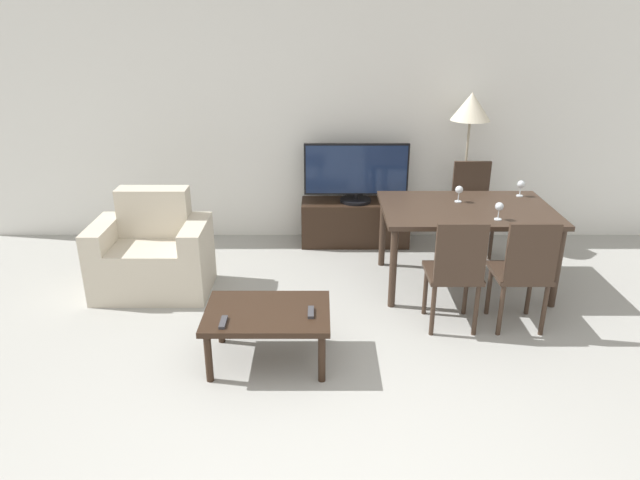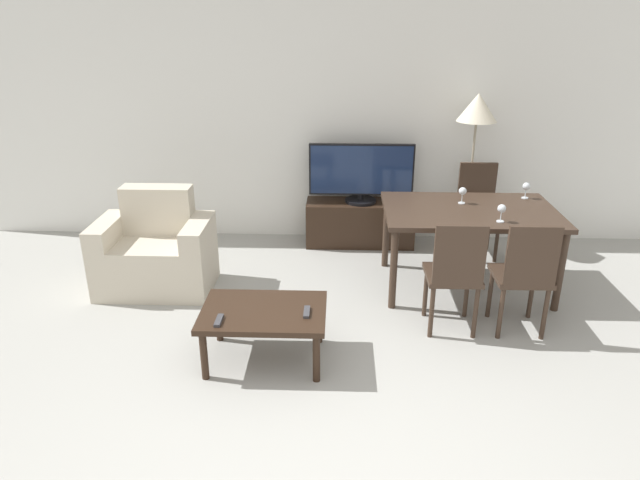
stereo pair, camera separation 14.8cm
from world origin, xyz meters
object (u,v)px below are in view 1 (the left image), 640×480
(dining_chair_far, at_px, (471,203))
(remote_secondary, at_px, (310,312))
(remote_primary, at_px, (223,322))
(wine_glass_left, at_px, (520,185))
(dining_table, at_px, (466,216))
(dining_chair_near_right, at_px, (524,269))
(armchair, at_px, (152,256))
(wine_glass_center, at_px, (459,191))
(dining_chair_near, at_px, (455,269))
(floor_lamp, at_px, (470,113))
(coffee_table, at_px, (267,317))
(tv_stand, at_px, (355,222))
(wine_glass_right, at_px, (499,208))
(tv, at_px, (356,173))

(dining_chair_far, relative_size, remote_secondary, 6.05)
(remote_primary, relative_size, remote_secondary, 1.00)
(remote_secondary, height_order, wine_glass_left, wine_glass_left)
(dining_table, bearing_deg, wine_glass_left, 29.89)
(dining_chair_near_right, bearing_deg, armchair, 167.14)
(armchair, distance_m, wine_glass_center, 2.73)
(dining_table, xyz_separation_m, wine_glass_left, (0.55, 0.32, 0.18))
(armchair, relative_size, dining_chair_near, 1.07)
(dining_chair_near_right, distance_m, floor_lamp, 1.91)
(dining_chair_far, xyz_separation_m, floor_lamp, (-0.06, 0.13, 0.87))
(coffee_table, xyz_separation_m, dining_chair_near_right, (1.88, 0.43, 0.16))
(coffee_table, bearing_deg, tv_stand, 71.63)
(tv_stand, relative_size, remote_secondary, 7.42)
(remote_primary, height_order, remote_secondary, same)
(dining_chair_near_right, height_order, wine_glass_center, dining_chair_near_right)
(dining_table, relative_size, dining_chair_near_right, 1.60)
(coffee_table, distance_m, dining_chair_far, 2.75)
(tv_stand, bearing_deg, dining_chair_near_right, -56.88)
(dining_table, relative_size, wine_glass_center, 9.97)
(wine_glass_right, bearing_deg, wine_glass_left, 58.86)
(dining_chair_near_right, xyz_separation_m, wine_glass_center, (-0.30, 0.94, 0.32))
(dining_chair_far, bearing_deg, coffee_table, -133.24)
(wine_glass_right, bearing_deg, remote_secondary, -147.83)
(dining_chair_near, distance_m, wine_glass_center, 1.01)
(armchair, relative_size, remote_secondary, 6.47)
(tv, height_order, wine_glass_right, tv)
(tv_stand, bearing_deg, wine_glass_left, -24.59)
(armchair, xyz_separation_m, tv, (1.82, 1.08, 0.45))
(dining_chair_near, xyz_separation_m, dining_chair_near_right, (0.51, 0.00, 0.00))
(tv_stand, relative_size, coffee_table, 1.30)
(remote_primary, bearing_deg, dining_table, 36.17)
(armchair, bearing_deg, remote_primary, -57.41)
(remote_primary, distance_m, remote_secondary, 0.59)
(armchair, relative_size, floor_lamp, 0.62)
(tv_stand, height_order, dining_chair_far, dining_chair_far)
(tv, bearing_deg, dining_chair_near_right, -56.85)
(armchair, distance_m, tv_stand, 2.12)
(remote_primary, bearing_deg, wine_glass_center, 39.70)
(dining_chair_far, xyz_separation_m, remote_primary, (-2.15, -2.17, -0.10))
(tv, bearing_deg, wine_glass_right, -50.35)
(armchair, height_order, dining_chair_far, dining_chair_far)
(tv, distance_m, wine_glass_left, 1.59)
(dining_table, height_order, remote_secondary, dining_table)
(dining_table, bearing_deg, floor_lamp, 78.29)
(armchair, height_order, floor_lamp, floor_lamp)
(dining_table, bearing_deg, tv, 132.56)
(coffee_table, distance_m, remote_primary, 0.33)
(tv_stand, height_order, wine_glass_left, wine_glass_left)
(coffee_table, bearing_deg, dining_chair_near, 17.28)
(coffee_table, bearing_deg, dining_chair_near_right, 12.77)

